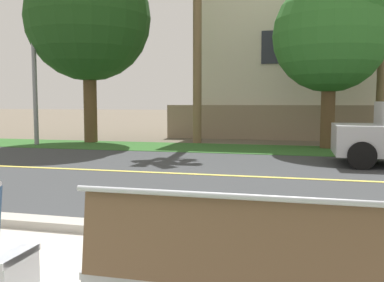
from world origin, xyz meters
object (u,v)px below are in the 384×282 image
Objects in this scene: shade_tree_left at (334,26)px; shade_tree_far_left at (91,8)px; streetlamp at (36,18)px; bench_right at (228,276)px.

shade_tree_far_left is at bearing 179.70° from shade_tree_left.
streetlamp is 1.97m from shade_tree_far_left.
shade_tree_left is at bearing -0.30° from shade_tree_far_left.
streetlamp is at bearing -145.56° from shade_tree_far_left.
shade_tree_left reaches higher than bench_right.
streetlamp is 10.19m from shade_tree_left.
shade_tree_left is (8.54, -0.04, -1.01)m from shade_tree_far_left.
bench_right is at bearing -59.76° from shade_tree_far_left.
shade_tree_far_left is 1.25× the size of shade_tree_left.
streetlamp is (-8.66, 11.06, 4.04)m from bench_right.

